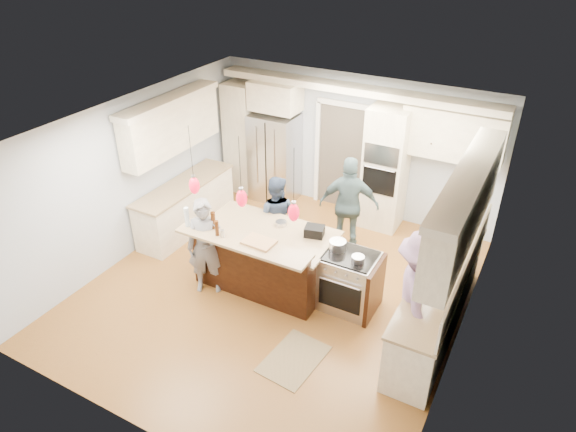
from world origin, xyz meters
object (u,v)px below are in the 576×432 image
at_px(refrigerator, 275,158).
at_px(person_bar_end, 206,247).
at_px(person_far_left, 275,217).
at_px(island_range, 351,282).
at_px(kitchen_island, 266,256).

height_order(refrigerator, person_bar_end, refrigerator).
distance_m(person_bar_end, person_far_left, 1.43).
bearing_deg(island_range, kitchen_island, -176.92).
distance_m(refrigerator, person_bar_end, 3.22).
bearing_deg(refrigerator, island_range, -42.59).
xyz_separation_m(kitchen_island, island_range, (1.41, 0.08, -0.03)).
xyz_separation_m(refrigerator, person_far_left, (1.04, -1.79, -0.16)).
relative_size(kitchen_island, island_range, 2.28).
bearing_deg(refrigerator, person_far_left, -59.92).
bearing_deg(island_range, person_bar_end, -162.49).
height_order(person_bar_end, person_far_left, person_bar_end).
bearing_deg(refrigerator, kitchen_island, -63.09).
height_order(refrigerator, kitchen_island, refrigerator).
relative_size(person_bar_end, person_far_left, 1.08).
distance_m(island_range, person_far_left, 1.84).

